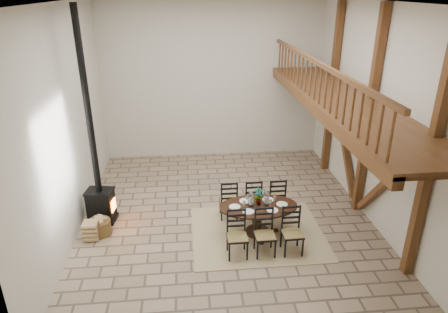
{
  "coord_description": "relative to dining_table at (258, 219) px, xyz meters",
  "views": [
    {
      "loc": [
        -0.91,
        -8.57,
        5.28
      ],
      "look_at": [
        -0.01,
        0.4,
        1.43
      ],
      "focal_mm": 32.0,
      "sensor_mm": 36.0,
      "label": 1
    }
  ],
  "objects": [
    {
      "name": "rug",
      "position": [
        0.0,
        -0.0,
        -0.38
      ],
      "size": [
        3.0,
        2.5,
        0.02
      ],
      "primitive_type": "cube",
      "color": "tan",
      "rests_on": "ground"
    },
    {
      "name": "dining_table",
      "position": [
        0.0,
        0.0,
        0.0
      ],
      "size": [
        1.79,
        1.99,
        1.15
      ],
      "rotation": [
        0.0,
        0.0,
        0.01
      ],
      "color": "black",
      "rests_on": "ground"
    },
    {
      "name": "log_basket",
      "position": [
        -3.63,
        0.35,
        -0.2
      ],
      "size": [
        0.52,
        0.52,
        0.43
      ],
      "rotation": [
        0.0,
        0.0,
        0.33
      ],
      "color": "brown",
      "rests_on": "ground"
    },
    {
      "name": "room_shell",
      "position": [
        0.54,
        0.87,
        2.62
      ],
      "size": [
        7.02,
        8.02,
        5.01
      ],
      "color": "beige",
      "rests_on": "ground"
    },
    {
      "name": "wood_stove",
      "position": [
        -3.66,
        0.92,
        0.74
      ],
      "size": [
        0.71,
        0.59,
        5.0
      ],
      "rotation": [
        0.0,
        0.0,
        -0.15
      ],
      "color": "black",
      "rests_on": "ground"
    },
    {
      "name": "ground",
      "position": [
        -0.65,
        0.87,
        -0.39
      ],
      "size": [
        8.0,
        8.0,
        0.0
      ],
      "primitive_type": "plane",
      "color": "#997F66",
      "rests_on": "ground"
    },
    {
      "name": "log_stack",
      "position": [
        -3.77,
        0.15,
        -0.17
      ],
      "size": [
        0.33,
        0.34,
        0.45
      ],
      "rotation": [
        0.0,
        0.0,
        -0.02
      ],
      "color": "tan",
      "rests_on": "ground"
    }
  ]
}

